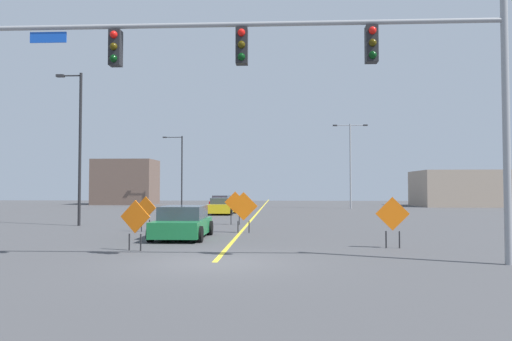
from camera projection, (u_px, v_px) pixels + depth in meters
ground at (215, 262)px, 13.45m from camera, size 130.51×130.51×0.00m
road_centre_stripe at (262, 208)px, 49.64m from camera, size 0.16×72.50×0.01m
traffic_signal_assembly at (314, 64)px, 13.51m from camera, size 14.94×0.44×7.47m
street_lamp_near_left at (180, 167)px, 55.91m from camera, size 2.39×0.24×8.29m
street_lamp_mid_left at (78, 142)px, 26.70m from camera, size 1.50×0.24×8.66m
street_lamp_far_right at (350, 159)px, 48.81m from camera, size 3.57×0.24×8.77m
construction_sign_right_shoulder at (244, 208)px, 22.38m from camera, size 1.35×0.06×1.93m
construction_sign_left_shoulder at (146, 210)px, 22.90m from camera, size 1.09×0.28×1.71m
construction_sign_left_lane at (393, 216)px, 16.69m from camera, size 1.19×0.10×1.81m
construction_sign_median_far at (235, 204)px, 27.28m from camera, size 1.24×0.06×1.92m
construction_sign_median_near at (135, 219)px, 16.01m from camera, size 1.10×0.30×1.71m
car_yellow_far at (222, 207)px, 38.05m from camera, size 2.14×3.98×1.32m
car_green_distant at (183, 223)px, 19.98m from camera, size 2.18×4.13×1.36m
car_red_approaching at (221, 202)px, 51.29m from camera, size 2.20×4.55×1.31m
roadside_building_east at (457, 189)px, 54.83m from camera, size 9.27×7.68×4.12m
roadside_building_west at (126, 182)px, 60.99m from camera, size 7.53×5.38×5.75m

